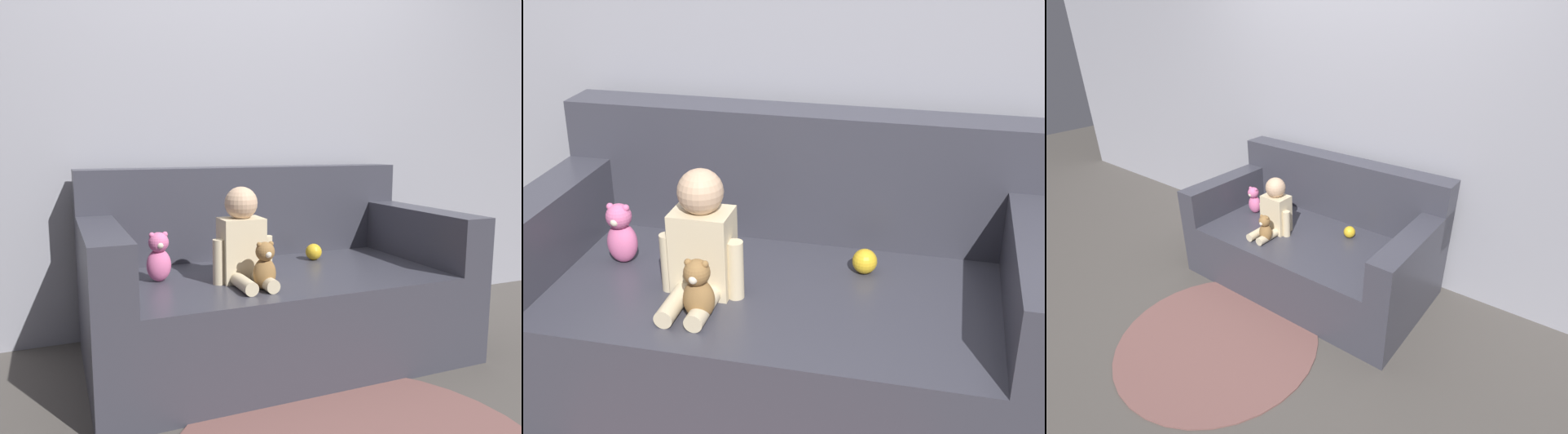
{
  "view_description": "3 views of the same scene",
  "coord_description": "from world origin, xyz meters",
  "views": [
    {
      "loc": [
        -0.96,
        -2.14,
        1.01
      ],
      "look_at": [
        -0.08,
        -0.02,
        0.68
      ],
      "focal_mm": 35.0,
      "sensor_mm": 36.0,
      "label": 1
    },
    {
      "loc": [
        0.49,
        -2.02,
        1.59
      ],
      "look_at": [
        0.02,
        -0.03,
        0.66
      ],
      "focal_mm": 50.0,
      "sensor_mm": 36.0,
      "label": 2
    },
    {
      "loc": [
        1.54,
        -2.08,
        1.86
      ],
      "look_at": [
        0.04,
        -0.08,
        0.59
      ],
      "focal_mm": 28.0,
      "sensor_mm": 36.0,
      "label": 3
    }
  ],
  "objects": [
    {
      "name": "person_baby",
      "position": [
        -0.21,
        -0.13,
        0.59
      ],
      "size": [
        0.27,
        0.32,
        0.41
      ],
      "color": "beige",
      "rests_on": "couch"
    },
    {
      "name": "plush_toy_side",
      "position": [
        -0.55,
        0.01,
        0.53
      ],
      "size": [
        0.11,
        0.1,
        0.22
      ],
      "color": "#DB6699",
      "rests_on": "couch"
    },
    {
      "name": "teddy_bear_brown",
      "position": [
        -0.17,
        -0.28,
        0.52
      ],
      "size": [
        0.1,
        0.09,
        0.2
      ],
      "color": "olive",
      "rests_on": "couch"
    },
    {
      "name": "toy_ball",
      "position": [
        0.27,
        0.12,
        0.46
      ],
      "size": [
        0.08,
        0.08,
        0.08
      ],
      "color": "gold",
      "rests_on": "couch"
    },
    {
      "name": "couch",
      "position": [
        0.0,
        0.06,
        0.31
      ],
      "size": [
        1.73,
        0.93,
        0.89
      ],
      "color": "#383842",
      "rests_on": "ground_plane"
    },
    {
      "name": "ground_plane",
      "position": [
        0.0,
        0.0,
        0.0
      ],
      "size": [
        12.0,
        12.0,
        0.0
      ],
      "primitive_type": "plane",
      "color": "#4C4742"
    }
  ]
}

